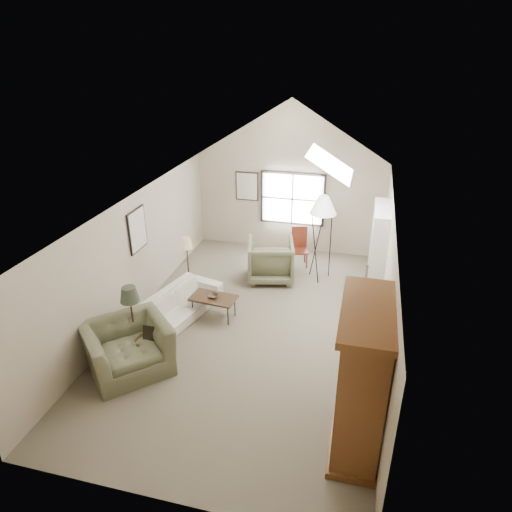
% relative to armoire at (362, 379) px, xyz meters
% --- Properties ---
extents(room_shell, '(5.01, 8.01, 4.00)m').
position_rel_armoire_xyz_m(room_shell, '(-2.18, 2.40, 2.11)').
color(room_shell, '#6F654F').
rests_on(room_shell, ground).
extents(window, '(1.72, 0.08, 1.42)m').
position_rel_armoire_xyz_m(window, '(-2.08, 6.36, 0.35)').
color(window, black).
rests_on(window, room_shell).
extents(skylight, '(0.80, 1.20, 0.52)m').
position_rel_armoire_xyz_m(skylight, '(-0.88, 3.30, 2.12)').
color(skylight, white).
rests_on(skylight, room_shell).
extents(wall_art, '(1.97, 3.71, 0.88)m').
position_rel_armoire_xyz_m(wall_art, '(-4.06, 4.34, 0.63)').
color(wall_art, black).
rests_on(wall_art, room_shell).
extents(armoire, '(0.60, 1.50, 2.20)m').
position_rel_armoire_xyz_m(armoire, '(0.00, 0.00, 0.00)').
color(armoire, brown).
rests_on(armoire, ground).
extents(tv_alcove, '(0.32, 1.30, 2.10)m').
position_rel_armoire_xyz_m(tv_alcove, '(0.16, 4.00, 0.05)').
color(tv_alcove, white).
rests_on(tv_alcove, ground).
extents(media_console, '(0.34, 1.18, 0.60)m').
position_rel_armoire_xyz_m(media_console, '(0.14, 4.00, -0.80)').
color(media_console, '#382316').
rests_on(media_console, ground).
extents(tv_panel, '(0.05, 0.90, 0.55)m').
position_rel_armoire_xyz_m(tv_panel, '(0.14, 4.00, -0.18)').
color(tv_panel, black).
rests_on(tv_panel, media_console).
extents(sofa, '(1.28, 2.18, 0.60)m').
position_rel_armoire_xyz_m(sofa, '(-3.70, 2.44, -0.80)').
color(sofa, beige).
rests_on(sofa, ground).
extents(armchair_near, '(1.81, 1.81, 0.89)m').
position_rel_armoire_xyz_m(armchair_near, '(-3.91, 0.62, -0.66)').
color(armchair_near, '#616144').
rests_on(armchair_near, ground).
extents(armchair_far, '(1.29, 1.31, 1.00)m').
position_rel_armoire_xyz_m(armchair_far, '(-2.25, 4.51, -0.60)').
color(armchair_far, brown).
rests_on(armchair_far, ground).
extents(coffee_table, '(0.98, 0.60, 0.48)m').
position_rel_armoire_xyz_m(coffee_table, '(-3.02, 2.56, -0.86)').
color(coffee_table, '#3E2A19').
rests_on(coffee_table, ground).
extents(bowl, '(0.24, 0.24, 0.05)m').
position_rel_armoire_xyz_m(bowl, '(-3.02, 2.56, -0.60)').
color(bowl, '#352415').
rests_on(bowl, coffee_table).
extents(side_table, '(0.62, 0.62, 0.51)m').
position_rel_armoire_xyz_m(side_table, '(-3.60, 0.84, -0.84)').
color(side_table, '#392717').
rests_on(side_table, ground).
extents(side_chair, '(0.49, 0.49, 1.02)m').
position_rel_armoire_xyz_m(side_chair, '(-1.69, 5.38, -0.59)').
color(side_chair, maroon).
rests_on(side_chair, ground).
extents(tripod_lamp, '(0.79, 0.79, 2.14)m').
position_rel_armoire_xyz_m(tripod_lamp, '(-1.11, 4.81, -0.03)').
color(tripod_lamp, white).
rests_on(tripod_lamp, ground).
extents(dark_lamp, '(0.42, 0.42, 1.43)m').
position_rel_armoire_xyz_m(dark_lamp, '(-4.00, 1.04, -0.39)').
color(dark_lamp, '#292F21').
rests_on(dark_lamp, ground).
extents(tan_lamp, '(0.31, 0.31, 1.28)m').
position_rel_armoire_xyz_m(tan_lamp, '(-4.00, 3.64, -0.46)').
color(tan_lamp, tan).
rests_on(tan_lamp, ground).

